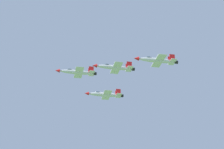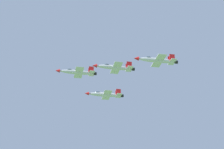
# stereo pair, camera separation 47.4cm
# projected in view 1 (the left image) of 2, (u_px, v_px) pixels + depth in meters

# --- Properties ---
(jet_lead) EXTENTS (17.64, 11.73, 3.94)m
(jet_lead) POSITION_uv_depth(u_px,v_px,m) (77.00, 72.00, 174.31)
(jet_lead) COLOR white
(jet_left_wingman) EXTENTS (17.27, 11.52, 3.87)m
(jet_left_wingman) POSITION_uv_depth(u_px,v_px,m) (115.00, 67.00, 164.30)
(jet_left_wingman) COLOR white
(jet_right_wingman) EXTENTS (17.94, 11.88, 3.98)m
(jet_right_wingman) POSITION_uv_depth(u_px,v_px,m) (105.00, 94.00, 185.84)
(jet_right_wingman) COLOR white
(jet_left_outer) EXTENTS (17.15, 11.42, 3.84)m
(jet_left_outer) POSITION_uv_depth(u_px,v_px,m) (157.00, 60.00, 154.65)
(jet_left_outer) COLOR white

